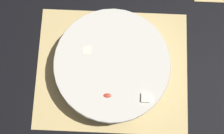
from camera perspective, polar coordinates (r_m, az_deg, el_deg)
ground_plane at (r=0.87m, az=-0.00°, el=-0.53°), size 6.00×6.00×0.00m
bamboo_mat_center at (r=0.87m, az=-0.00°, el=-0.48°), size 0.42×0.35×0.01m
fruit_salad_bowl at (r=0.83m, az=-0.02°, el=0.19°), size 0.30×0.30×0.08m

